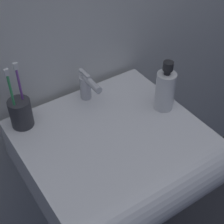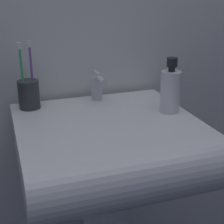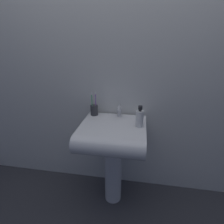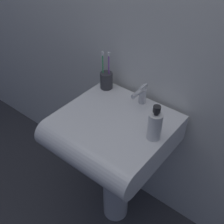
% 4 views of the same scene
% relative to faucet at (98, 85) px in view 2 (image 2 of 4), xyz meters
% --- Properties ---
extents(sink_basin, '(0.52, 0.52, 0.14)m').
position_rel_faucet_xyz_m(sink_basin, '(-0.03, -0.22, -0.13)').
color(sink_basin, white).
rests_on(sink_basin, sink_pedestal).
extents(faucet, '(0.04, 0.12, 0.10)m').
position_rel_faucet_xyz_m(faucet, '(0.00, 0.00, 0.00)').
color(faucet, silver).
rests_on(faucet, sink_basin).
extents(toothbrush_cup, '(0.07, 0.07, 0.21)m').
position_rel_faucet_xyz_m(toothbrush_cup, '(-0.23, 0.00, -0.01)').
color(toothbrush_cup, '#38383D').
rests_on(toothbrush_cup, sink_basin).
extents(soap_bottle, '(0.06, 0.06, 0.17)m').
position_rel_faucet_xyz_m(soap_bottle, '(0.18, -0.17, 0.02)').
color(soap_bottle, white).
rests_on(soap_bottle, sink_basin).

